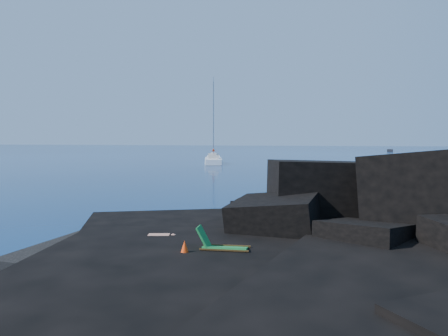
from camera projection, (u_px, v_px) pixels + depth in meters
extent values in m
plane|color=#031538|center=(33.00, 254.00, 14.88)|extent=(400.00, 400.00, 0.00)
cube|color=black|center=(163.00, 258.00, 14.42)|extent=(9.08, 6.86, 0.70)
cube|color=silver|center=(159.00, 242.00, 15.00)|extent=(2.31, 1.46, 0.06)
cone|color=#FF410D|center=(185.00, 251.00, 12.71)|extent=(0.54, 0.54, 0.62)
cube|color=black|center=(390.00, 151.00, 124.01)|extent=(2.20, 5.15, 0.67)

